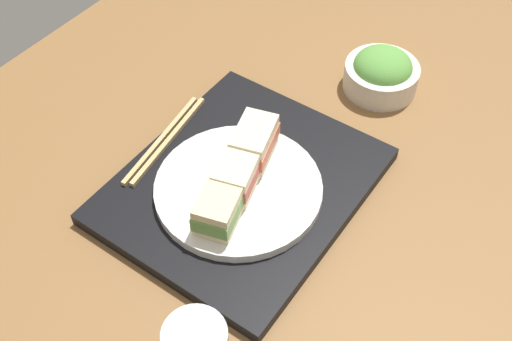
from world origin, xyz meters
The scene contains 8 objects.
ground_plane centered at (0.00, 0.00, -1.50)cm, with size 140.00×100.00×3.00cm, color brown.
serving_tray centered at (-0.12, -0.47, 1.03)cm, with size 36.45×30.90×2.06cm, color black.
sandwich_plate centered at (1.95, 0.78, 2.77)cm, with size 23.28×23.28×1.42cm, color silver.
sandwich_near centered at (-3.81, -0.58, 6.21)cm, with size 9.21×7.16×5.46cm.
sandwich_middle centered at (1.95, 0.78, 6.01)cm, with size 8.93×6.97×5.05cm.
sandwich_far centered at (7.70, 2.14, 5.87)cm, with size 9.24×7.07×4.78cm.
salad_bowl centered at (-30.86, 5.81, 3.18)cm, with size 12.11×12.11×7.10cm.
chopsticks_pair centered at (0.50, -13.87, 2.41)cm, with size 19.72×4.44×0.70cm.
Camera 1 is at (45.69, 34.26, 70.18)cm, focal length 44.23 mm.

